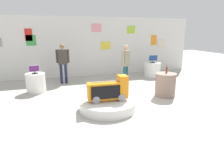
# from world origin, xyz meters

# --- Properties ---
(ground_plane) EXTENTS (30.00, 30.00, 0.00)m
(ground_plane) POSITION_xyz_m (0.00, 0.00, 0.00)
(ground_plane) COLOR #B2ADA3
(back_wall_display) EXTENTS (11.56, 0.13, 2.91)m
(back_wall_display) POSITION_xyz_m (0.00, 4.59, 1.46)
(back_wall_display) COLOR silver
(back_wall_display) RESTS_ON ground
(main_display_pedestal) EXTENTS (1.65, 1.65, 0.27)m
(main_display_pedestal) POSITION_xyz_m (-0.30, -0.19, 0.14)
(main_display_pedestal) COLOR silver
(main_display_pedestal) RESTS_ON ground
(novelty_firetruck_tv) EXTENTS (1.17, 0.42, 0.72)m
(novelty_firetruck_tv) POSITION_xyz_m (-0.28, -0.20, 0.57)
(novelty_firetruck_tv) COLOR gray
(novelty_firetruck_tv) RESTS_ON main_display_pedestal
(display_pedestal_left_rear) EXTENTS (0.70, 0.70, 0.72)m
(display_pedestal_left_rear) POSITION_xyz_m (-2.36, 2.30, 0.36)
(display_pedestal_left_rear) COLOR silver
(display_pedestal_left_rear) RESTS_ON ground
(tv_on_left_rear) EXTENTS (0.37, 0.22, 0.30)m
(tv_on_left_rear) POSITION_xyz_m (-2.36, 2.29, 0.87)
(tv_on_left_rear) COLOR black
(tv_on_left_rear) RESTS_ON display_pedestal_left_rear
(display_pedestal_center_rear) EXTENTS (0.81, 0.81, 0.72)m
(display_pedestal_center_rear) POSITION_xyz_m (3.07, 3.29, 0.36)
(display_pedestal_center_rear) COLOR silver
(display_pedestal_center_rear) RESTS_ON ground
(tv_on_center_rear) EXTENTS (0.43, 0.24, 0.38)m
(tv_on_center_rear) POSITION_xyz_m (3.07, 3.28, 0.91)
(tv_on_center_rear) COLOR black
(tv_on_center_rear) RESTS_ON display_pedestal_center_rear
(side_table_round) EXTENTS (0.72, 0.72, 0.82)m
(side_table_round) POSITION_xyz_m (1.99, 0.40, 0.42)
(side_table_round) COLOR gray
(side_table_round) RESTS_ON ground
(bottle_on_side_table) EXTENTS (0.06, 0.06, 0.28)m
(bottle_on_side_table) POSITION_xyz_m (2.04, 0.47, 0.93)
(bottle_on_side_table) COLOR brown
(bottle_on_side_table) RESTS_ON side_table_round
(shopper_browsing_near_truck) EXTENTS (0.43, 0.41, 1.70)m
(shopper_browsing_near_truck) POSITION_xyz_m (1.14, 2.05, 1.00)
(shopper_browsing_near_truck) COLOR #194751
(shopper_browsing_near_truck) RESTS_ON ground
(shopper_browsing_rear) EXTENTS (0.55, 0.26, 1.71)m
(shopper_browsing_rear) POSITION_xyz_m (-1.25, 3.31, 1.00)
(shopper_browsing_rear) COLOR #1E233F
(shopper_browsing_rear) RESTS_ON ground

